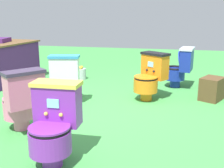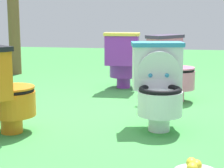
% 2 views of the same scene
% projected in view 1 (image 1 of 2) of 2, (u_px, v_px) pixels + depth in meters
% --- Properties ---
extents(ground, '(14.00, 14.00, 0.00)m').
position_uv_depth(ground, '(96.00, 111.00, 3.85)').
color(ground, '#429947').
extents(toilet_pink, '(0.62, 0.64, 0.73)m').
position_uv_depth(toilet_pink, '(22.00, 100.00, 3.13)').
color(toilet_pink, pink).
rests_on(toilet_pink, ground).
extents(toilet_blue, '(0.48, 0.55, 0.73)m').
position_uv_depth(toilet_blue, '(180.00, 67.00, 4.99)').
color(toilet_blue, '#192D9E').
rests_on(toilet_blue, ground).
extents(toilet_white, '(0.57, 0.50, 0.73)m').
position_uv_depth(toilet_white, '(66.00, 78.00, 4.18)').
color(toilet_white, white).
rests_on(toilet_white, ground).
extents(toilet_purple, '(0.50, 0.44, 0.73)m').
position_uv_depth(toilet_purple, '(54.00, 124.00, 2.46)').
color(toilet_purple, purple).
rests_on(toilet_purple, ground).
extents(toilet_orange, '(0.63, 0.61, 0.73)m').
position_uv_depth(toilet_orange, '(150.00, 76.00, 4.30)').
color(toilet_orange, orange).
rests_on(toilet_orange, ground).
extents(vendor_table, '(1.53, 0.99, 0.85)m').
position_uv_depth(vendor_table, '(1.00, 62.00, 5.35)').
color(vendor_table, '#4C2360').
rests_on(vendor_table, ground).
extents(small_crate, '(0.46, 0.42, 0.36)m').
position_uv_depth(small_crate, '(212.00, 89.00, 4.31)').
color(small_crate, brown).
rests_on(small_crate, ground).
extents(lemon_bucket, '(0.22, 0.22, 0.28)m').
position_uv_depth(lemon_bucket, '(81.00, 74.00, 5.66)').
color(lemon_bucket, '#B7B7BF').
rests_on(lemon_bucket, ground).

